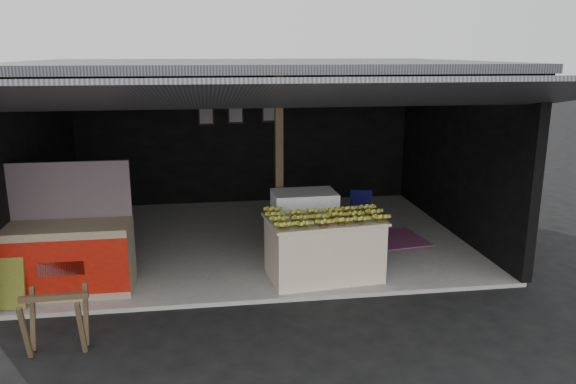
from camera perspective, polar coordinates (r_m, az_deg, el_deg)
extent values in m
plane|color=black|center=(7.41, -1.26, -11.21)|extent=(80.00, 80.00, 0.00)
cube|color=gray|center=(9.71, -3.11, -4.78)|extent=(7.00, 5.00, 0.06)
cube|color=black|center=(11.80, -4.34, 5.99)|extent=(7.00, 0.15, 2.90)
cube|color=black|center=(9.68, -24.36, 2.97)|extent=(0.15, 5.00, 2.90)
cube|color=black|center=(10.25, 16.70, 4.20)|extent=(0.15, 5.00, 2.90)
cube|color=#232326|center=(9.19, -3.35, 12.78)|extent=(7.20, 5.20, 0.12)
cube|color=#232326|center=(5.78, -0.22, 9.73)|extent=(7.40, 2.47, 0.48)
cube|color=brown|center=(8.79, -0.92, 3.05)|extent=(0.12, 0.12, 2.85)
cube|color=silver|center=(7.93, 3.66, -5.79)|extent=(1.60, 1.07, 0.83)
cube|color=silver|center=(7.79, 3.71, -2.79)|extent=(1.67, 1.13, 0.04)
cube|color=white|center=(8.60, 1.64, -3.38)|extent=(0.97, 0.66, 1.05)
cube|color=navy|center=(8.28, 2.04, -3.70)|extent=(0.74, 0.04, 0.32)
cube|color=#B21414|center=(8.40, 2.01, -6.10)|extent=(0.47, 0.03, 0.11)
cube|color=#998466|center=(7.98, -21.46, -6.29)|extent=(1.65, 0.72, 0.93)
cube|color=#B2180B|center=(7.64, -22.07, -7.24)|extent=(1.65, 0.02, 0.72)
cube|color=white|center=(7.63, -22.08, -7.27)|extent=(0.56, 0.01, 0.19)
cube|color=#191745|center=(8.03, -21.53, 0.17)|extent=(1.65, 0.05, 0.77)
cube|color=brown|center=(6.56, -25.14, -12.84)|extent=(0.06, 0.26, 0.67)
cube|color=brown|center=(6.44, -20.26, -12.84)|extent=(0.06, 0.26, 0.67)
cube|color=brown|center=(6.85, -24.50, -11.61)|extent=(0.06, 0.26, 0.67)
cube|color=brown|center=(6.74, -19.84, -11.58)|extent=(0.06, 0.26, 0.67)
cube|color=brown|center=(6.52, -22.70, -9.85)|extent=(0.70, 0.09, 0.06)
cylinder|color=#0D2899|center=(8.49, 8.73, -5.66)|extent=(0.36, 0.36, 0.52)
cylinder|color=#0B0C3D|center=(9.56, 6.41, -3.71)|extent=(0.03, 0.03, 0.39)
cylinder|color=#0B0C3D|center=(9.56, 8.19, -3.78)|extent=(0.03, 0.03, 0.39)
cylinder|color=#0B0C3D|center=(9.85, 6.47, -3.19)|extent=(0.03, 0.03, 0.39)
cylinder|color=#0B0C3D|center=(9.84, 8.20, -3.25)|extent=(0.03, 0.03, 0.39)
cube|color=#0B0C3D|center=(9.64, 7.35, -2.36)|extent=(0.47, 0.47, 0.04)
cube|color=#0B0C3D|center=(9.75, 7.41, -0.95)|extent=(0.37, 0.15, 0.40)
cube|color=#801C65|center=(9.66, 9.32, -4.84)|extent=(1.62, 1.19, 0.01)
cube|color=black|center=(11.62, -8.32, 7.75)|extent=(0.32, 0.03, 0.42)
cube|color=#4C4C59|center=(11.60, -8.32, 7.74)|extent=(0.26, 0.02, 0.34)
cube|color=black|center=(11.63, -5.34, 7.94)|extent=(0.32, 0.03, 0.42)
cube|color=#4C4C59|center=(11.61, -5.33, 7.93)|extent=(0.26, 0.02, 0.34)
cube|color=black|center=(11.69, -1.88, 8.12)|extent=(0.32, 0.03, 0.42)
cube|color=#4C4C59|center=(11.67, -1.87, 8.11)|extent=(0.26, 0.02, 0.34)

